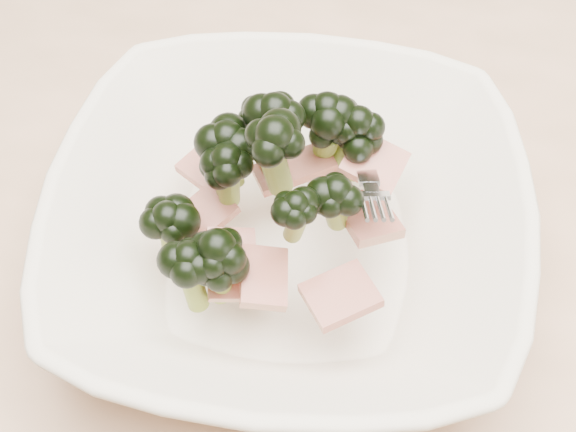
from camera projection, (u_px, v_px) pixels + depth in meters
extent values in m
cube|color=tan|center=(359.00, 256.00, 0.57)|extent=(1.20, 0.80, 0.04)
cylinder|color=tan|center=(18.00, 133.00, 1.16)|extent=(0.06, 0.06, 0.71)
imported|color=beige|center=(288.00, 228.00, 0.51)|extent=(0.34, 0.34, 0.07)
cylinder|color=olive|center=(296.00, 226.00, 0.47)|extent=(0.02, 0.02, 0.03)
ellipsoid|color=black|center=(296.00, 205.00, 0.45)|extent=(0.03, 0.03, 0.02)
cylinder|color=olive|center=(229.00, 183.00, 0.50)|extent=(0.02, 0.02, 0.04)
ellipsoid|color=black|center=(227.00, 159.00, 0.49)|extent=(0.03, 0.03, 0.03)
cylinder|color=olive|center=(325.00, 139.00, 0.54)|extent=(0.02, 0.03, 0.05)
ellipsoid|color=black|center=(327.00, 109.00, 0.51)|extent=(0.04, 0.04, 0.03)
cylinder|color=olive|center=(223.00, 183.00, 0.51)|extent=(0.01, 0.02, 0.03)
ellipsoid|color=black|center=(222.00, 165.00, 0.49)|extent=(0.03, 0.03, 0.02)
cylinder|color=olive|center=(219.00, 269.00, 0.47)|extent=(0.02, 0.02, 0.03)
ellipsoid|color=black|center=(217.00, 248.00, 0.46)|extent=(0.04, 0.04, 0.03)
cylinder|color=olive|center=(335.00, 211.00, 0.48)|extent=(0.02, 0.02, 0.03)
ellipsoid|color=black|center=(337.00, 192.00, 0.47)|extent=(0.03, 0.03, 0.03)
cylinder|color=olive|center=(229.00, 162.00, 0.52)|extent=(0.02, 0.02, 0.04)
ellipsoid|color=black|center=(227.00, 138.00, 0.50)|extent=(0.04, 0.04, 0.03)
cylinder|color=olive|center=(275.00, 167.00, 0.48)|extent=(0.02, 0.02, 0.05)
ellipsoid|color=black|center=(275.00, 135.00, 0.46)|extent=(0.04, 0.04, 0.03)
cylinder|color=olive|center=(221.00, 283.00, 0.48)|extent=(0.02, 0.01, 0.03)
ellipsoid|color=black|center=(219.00, 263.00, 0.46)|extent=(0.03, 0.03, 0.03)
cylinder|color=olive|center=(356.00, 149.00, 0.53)|extent=(0.02, 0.02, 0.04)
ellipsoid|color=black|center=(358.00, 122.00, 0.51)|extent=(0.04, 0.04, 0.03)
cylinder|color=olive|center=(172.00, 238.00, 0.50)|extent=(0.02, 0.01, 0.03)
ellipsoid|color=black|center=(168.00, 218.00, 0.48)|extent=(0.04, 0.04, 0.03)
cylinder|color=olive|center=(357.00, 160.00, 0.54)|extent=(0.02, 0.02, 0.04)
ellipsoid|color=black|center=(359.00, 137.00, 0.52)|extent=(0.03, 0.03, 0.03)
cylinder|color=olive|center=(326.00, 147.00, 0.54)|extent=(0.02, 0.02, 0.04)
ellipsoid|color=black|center=(327.00, 123.00, 0.52)|extent=(0.04, 0.04, 0.03)
cylinder|color=olive|center=(343.00, 138.00, 0.54)|extent=(0.02, 0.02, 0.04)
ellipsoid|color=black|center=(345.00, 111.00, 0.52)|extent=(0.03, 0.03, 0.03)
cylinder|color=olive|center=(275.00, 143.00, 0.51)|extent=(0.03, 0.02, 0.05)
ellipsoid|color=black|center=(275.00, 111.00, 0.49)|extent=(0.04, 0.04, 0.03)
cylinder|color=olive|center=(192.00, 283.00, 0.48)|extent=(0.02, 0.02, 0.04)
ellipsoid|color=black|center=(188.00, 258.00, 0.46)|extent=(0.03, 0.03, 0.03)
cylinder|color=olive|center=(261.00, 136.00, 0.55)|extent=(0.02, 0.02, 0.04)
ellipsoid|color=black|center=(260.00, 111.00, 0.53)|extent=(0.03, 0.03, 0.03)
cube|color=maroon|center=(294.00, 168.00, 0.54)|extent=(0.06, 0.05, 0.01)
cube|color=maroon|center=(211.00, 166.00, 0.53)|extent=(0.05, 0.05, 0.01)
cube|color=maroon|center=(232.00, 264.00, 0.49)|extent=(0.04, 0.05, 0.03)
cube|color=maroon|center=(374.00, 163.00, 0.52)|extent=(0.05, 0.04, 0.02)
cube|color=maroon|center=(264.00, 277.00, 0.47)|extent=(0.04, 0.05, 0.01)
cube|color=maroon|center=(368.00, 217.00, 0.49)|extent=(0.05, 0.05, 0.02)
cube|color=maroon|center=(340.00, 295.00, 0.46)|extent=(0.05, 0.05, 0.01)
cube|color=maroon|center=(197.00, 221.00, 0.52)|extent=(0.05, 0.06, 0.02)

